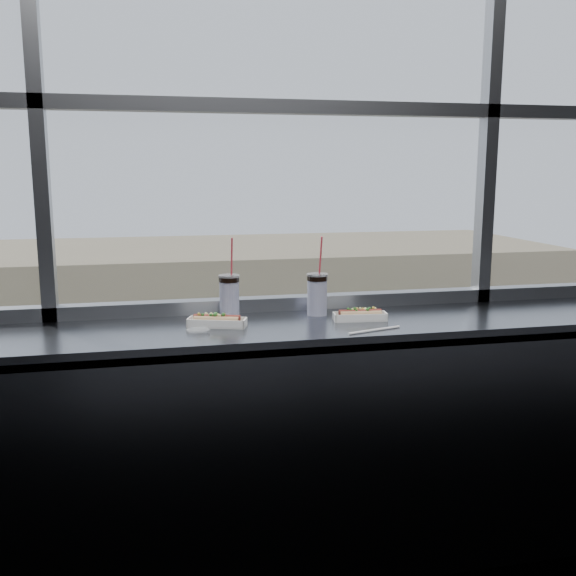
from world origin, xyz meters
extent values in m
plane|color=black|center=(0.00, 1.50, 0.55)|extent=(6.00, 0.00, 6.00)
plane|color=silver|center=(0.00, 1.52, 2.30)|extent=(6.00, 0.00, 6.00)
cube|color=gray|center=(0.00, 1.23, 1.07)|extent=(6.00, 0.55, 0.06)
cube|color=gray|center=(0.00, 0.97, 0.55)|extent=(6.00, 0.04, 1.04)
cube|color=white|center=(-0.32, 1.23, 1.10)|extent=(0.25, 0.15, 0.01)
cube|color=white|center=(-0.32, 1.23, 1.12)|extent=(0.25, 0.15, 0.03)
cylinder|color=tan|center=(-0.32, 1.23, 1.13)|extent=(0.19, 0.10, 0.04)
cylinder|color=maroon|center=(-0.32, 1.23, 1.14)|extent=(0.19, 0.09, 0.03)
cube|color=white|center=(0.29, 1.21, 1.10)|extent=(0.23, 0.10, 0.01)
cube|color=white|center=(0.29, 1.21, 1.12)|extent=(0.23, 0.10, 0.03)
cylinder|color=tan|center=(0.29, 1.21, 1.12)|extent=(0.18, 0.06, 0.04)
cylinder|color=maroon|center=(0.29, 1.21, 1.13)|extent=(0.18, 0.04, 0.03)
cylinder|color=white|center=(-0.25, 1.41, 1.19)|extent=(0.09, 0.09, 0.17)
cylinder|color=black|center=(-0.25, 1.41, 1.26)|extent=(0.09, 0.09, 0.02)
cylinder|color=silver|center=(-0.25, 1.41, 1.28)|extent=(0.09, 0.09, 0.01)
cylinder|color=#D33141|center=(-0.23, 1.41, 1.36)|extent=(0.01, 0.05, 0.18)
cylinder|color=white|center=(0.14, 1.36, 1.19)|extent=(0.09, 0.09, 0.17)
cylinder|color=black|center=(0.14, 1.36, 1.26)|extent=(0.09, 0.09, 0.02)
cylinder|color=silver|center=(0.14, 1.36, 1.28)|extent=(0.10, 0.10, 0.01)
cylinder|color=#D33141|center=(0.15, 1.35, 1.36)|extent=(0.01, 0.05, 0.18)
cylinder|color=white|center=(0.28, 1.02, 1.10)|extent=(0.24, 0.08, 0.01)
ellipsoid|color=silver|center=(-0.40, 1.15, 1.11)|extent=(0.10, 0.07, 0.02)
plane|color=gray|center=(0.00, 45.00, -11.00)|extent=(120.00, 120.00, 0.00)
cube|color=black|center=(0.00, 21.50, -10.97)|extent=(80.00, 10.00, 0.06)
cube|color=gray|center=(0.00, 29.50, -10.98)|extent=(80.00, 6.00, 0.04)
cube|color=gray|center=(0.00, 39.50, -7.00)|extent=(50.00, 14.00, 8.00)
imported|color=white|center=(6.84, 17.50, -10.02)|extent=(2.43, 5.56, 1.83)
imported|color=#B0B0B0|center=(13.83, 25.50, -9.91)|extent=(3.12, 6.37, 2.05)
imported|color=maroon|center=(0.70, 25.50, -9.84)|extent=(3.60, 6.93, 2.21)
imported|color=#66605B|center=(-5.75, 28.42, -9.82)|extent=(1.01, 0.76, 2.28)
imported|color=#66605B|center=(8.40, 28.51, -9.94)|extent=(0.68, 0.91, 2.04)
cylinder|color=#47382B|center=(1.75, 29.50, -9.75)|extent=(0.25, 0.25, 2.50)
sphere|color=#4F7F35|center=(1.75, 29.50, -7.46)|extent=(3.34, 3.34, 3.34)
cylinder|color=#47382B|center=(11.41, 29.50, -9.65)|extent=(0.27, 0.27, 2.70)
sphere|color=#4F7F35|center=(11.41, 29.50, -7.17)|extent=(3.60, 3.60, 3.60)
camera|label=1|loc=(-0.58, -1.32, 1.73)|focal=40.00mm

